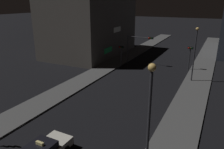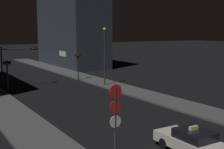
{
  "view_description": "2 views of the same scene",
  "coord_description": "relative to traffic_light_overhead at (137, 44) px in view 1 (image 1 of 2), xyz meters",
  "views": [
    {
      "loc": [
        9.03,
        0.83,
        10.18
      ],
      "look_at": [
        -0.64,
        20.06,
        2.95
      ],
      "focal_mm": 35.26,
      "sensor_mm": 36.0,
      "label": 1
    },
    {
      "loc": [
        -12.62,
        -1.75,
        6.73
      ],
      "look_at": [
        1.14,
        20.35,
        2.98
      ],
      "focal_mm": 48.96,
      "sensor_mm": 36.0,
      "label": 2
    }
  ],
  "objects": [
    {
      "name": "building_facade_left",
      "position": [
        -11.11,
        3.42,
        2.07
      ],
      "size": [
        11.69,
        18.35,
        11.29
      ],
      "color": "#514C47",
      "rests_on": "ground_plane"
    },
    {
      "name": "traffic_light_right_kerb",
      "position": [
        8.2,
        0.6,
        -0.89
      ],
      "size": [
        0.8,
        0.41,
        3.75
      ],
      "color": "#2D2D33",
      "rests_on": "ground_plane"
    },
    {
      "name": "street_lamp_far_block",
      "position": [
        9.35,
        -4.44,
        0.78
      ],
      "size": [
        0.39,
        0.39,
        6.94
      ],
      "color": "#2D2D33",
      "rests_on": "sidewalk_right"
    },
    {
      "name": "sidewalk_left",
      "position": [
        -3.65,
        -0.41,
        -3.49
      ],
      "size": [
        3.32,
        72.12,
        0.16
      ],
      "primitive_type": "cube",
      "color": "#4C4C4C",
      "rests_on": "ground_plane"
    },
    {
      "name": "sidewalk_right",
      "position": [
        10.11,
        -0.41,
        -3.49
      ],
      "size": [
        3.32,
        72.12,
        0.16
      ],
      "primitive_type": "cube",
      "color": "#4C4C4C",
      "rests_on": "ground_plane"
    },
    {
      "name": "street_lamp_near_block",
      "position": [
        9.41,
        -23.62,
        1.03
      ],
      "size": [
        0.42,
        0.42,
        7.15
      ],
      "color": "#2D2D33",
      "rests_on": "sidewalk_right"
    },
    {
      "name": "traffic_light_left_kerb",
      "position": [
        -1.74,
        -2.53,
        -1.02
      ],
      "size": [
        0.8,
        0.41,
        3.55
      ],
      "color": "#2D2D33",
      "rests_on": "ground_plane"
    },
    {
      "name": "traffic_light_overhead",
      "position": [
        0.0,
        0.0,
        0.0
      ],
      "size": [
        4.4,
        0.41,
        4.88
      ],
      "color": "#2D2D33",
      "rests_on": "ground_plane"
    }
  ]
}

